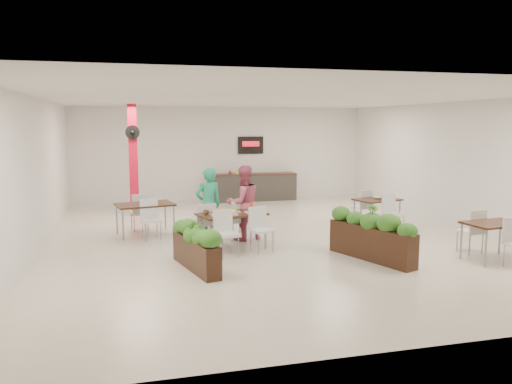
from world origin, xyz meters
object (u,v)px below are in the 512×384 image
at_px(service_counter, 253,186).
at_px(side_table_c, 494,229).
at_px(side_table_b, 377,204).
at_px(side_table_a, 145,208).
at_px(main_table, 232,219).
at_px(planter_left, 196,243).
at_px(planter_right, 372,234).
at_px(diner_woman, 243,203).
at_px(red_column, 133,159).
at_px(diner_man, 208,205).

xyz_separation_m(service_counter, side_table_c, (2.69, -8.59, 0.13)).
xyz_separation_m(service_counter, side_table_b, (1.96, -5.24, 0.13)).
xyz_separation_m(side_table_a, side_table_b, (5.75, -0.66, -0.02)).
bearing_deg(main_table, service_counter, 72.25).
bearing_deg(service_counter, planter_left, -111.05).
relative_size(main_table, side_table_b, 1.12).
relative_size(planter_right, side_table_c, 1.19).
bearing_deg(diner_woman, planter_left, 42.42).
xyz_separation_m(red_column, side_table_c, (6.68, -6.72, -1.03)).
relative_size(main_table, planter_right, 0.95).
bearing_deg(side_table_a, diner_man, -51.10).
bearing_deg(side_table_c, diner_woman, 139.95).
height_order(planter_right, side_table_c, planter_right).
bearing_deg(side_table_c, side_table_a, 141.97).
height_order(main_table, planter_left, planter_left).
distance_m(diner_woman, side_table_a, 2.44).
bearing_deg(service_counter, side_table_a, -129.59).
bearing_deg(diner_woman, service_counter, -120.08).
bearing_deg(planter_right, side_table_a, 141.30).
relative_size(red_column, diner_woman, 1.87).
bearing_deg(planter_left, diner_woman, 56.57).
height_order(red_column, side_table_c, red_column).
distance_m(main_table, diner_man, 0.79).
bearing_deg(side_table_b, planter_right, -134.22).
height_order(service_counter, side_table_b, service_counter).
bearing_deg(planter_right, side_table_b, 60.34).
distance_m(red_column, side_table_c, 9.54).
relative_size(service_counter, diner_man, 1.78).
distance_m(service_counter, planter_left, 8.32).
bearing_deg(diner_woman, planter_right, 118.16).
bearing_deg(main_table, planter_left, -124.15).
bearing_deg(planter_right, service_counter, 93.03).
bearing_deg(main_table, red_column, 113.58).
distance_m(service_counter, side_table_c, 9.00).
xyz_separation_m(diner_man, side_table_b, (4.39, 0.46, -0.22)).
distance_m(service_counter, diner_man, 6.21).
distance_m(planter_left, planter_right, 3.41).
bearing_deg(planter_left, diner_man, 74.80).
distance_m(red_column, main_table, 5.01).
distance_m(red_column, side_table_a, 2.90).
xyz_separation_m(side_table_a, side_table_c, (6.47, -4.01, -0.02)).
height_order(main_table, side_table_a, same).
relative_size(diner_man, side_table_b, 1.01).
xyz_separation_m(red_column, diner_man, (1.57, -3.84, -0.80)).
height_order(red_column, side_table_a, red_column).
distance_m(diner_woman, side_table_b, 3.63).
distance_m(side_table_b, side_table_c, 3.42).
relative_size(side_table_a, side_table_b, 1.00).
bearing_deg(diner_man, service_counter, -127.21).
bearing_deg(red_column, diner_man, -67.75).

